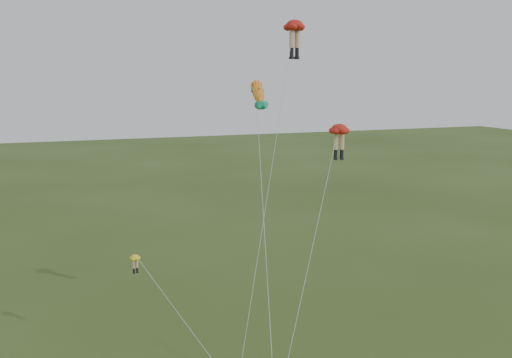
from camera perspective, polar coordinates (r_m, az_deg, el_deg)
name	(u,v)px	position (r m, az deg, el deg)	size (l,w,h in m)	color
legs_kite_red_high	(294,32)	(44.52, 3.83, 14.50)	(8.73, 10.20, 23.43)	red
legs_kite_red_mid	(338,135)	(39.53, 8.24, 4.34)	(8.10, 7.62, 16.00)	red
legs_kite_yellow	(144,270)	(39.36, -11.18, -8.92)	(5.54, 9.92, 7.30)	yellow
fish_kite	(258,94)	(41.32, 0.22, 8.45)	(3.38, 11.44, 19.12)	yellow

